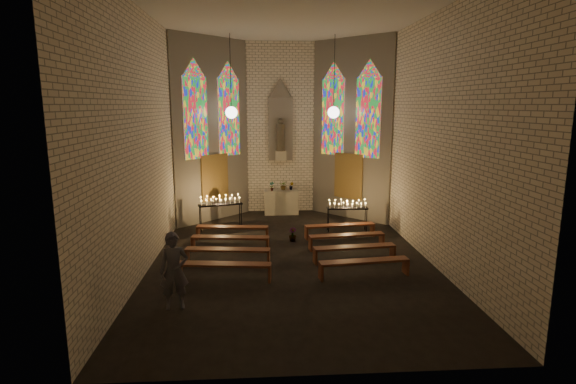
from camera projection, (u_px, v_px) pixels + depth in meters
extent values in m
plane|color=black|center=(290.00, 257.00, 13.43)|extent=(12.00, 12.00, 0.00)
cube|color=#F1E4CA|center=(280.00, 129.00, 18.64)|extent=(8.00, 0.02, 7.00)
cube|color=#F1E4CA|center=(318.00, 170.00, 6.89)|extent=(8.00, 0.02, 7.00)
cube|color=#F1E4CA|center=(148.00, 141.00, 12.51)|extent=(0.02, 12.00, 7.00)
cube|color=#F1E4CA|center=(428.00, 139.00, 13.02)|extent=(0.02, 12.00, 7.00)
cube|color=silver|center=(291.00, 10.00, 12.10)|extent=(8.00, 12.00, 0.01)
cube|color=#F1E4CA|center=(211.00, 131.00, 17.24)|extent=(2.72, 2.72, 7.00)
cube|color=#F1E4CA|center=(352.00, 130.00, 17.59)|extent=(2.72, 2.72, 7.00)
cube|color=#4C3F8C|center=(196.00, 118.00, 16.45)|extent=(0.78, 0.78, 3.00)
cube|color=#4C3F8C|center=(229.00, 117.00, 17.64)|extent=(0.78, 0.78, 3.00)
cube|color=#4C3F8C|center=(333.00, 117.00, 17.91)|extent=(0.78, 0.78, 3.00)
cube|color=#4C3F8C|center=(368.00, 118.00, 16.86)|extent=(0.78, 0.78, 3.00)
cube|color=brown|center=(215.00, 177.00, 17.48)|extent=(0.95, 0.95, 1.80)
cube|color=brown|center=(348.00, 176.00, 17.81)|extent=(0.95, 0.95, 1.80)
cube|color=gray|center=(281.00, 129.00, 18.57)|extent=(1.00, 0.12, 2.60)
cone|color=gray|center=(280.00, 88.00, 18.25)|extent=(1.00, 1.00, 0.80)
cube|color=#C0B89C|center=(281.00, 156.00, 18.64)|extent=(0.45, 0.30, 0.40)
cylinder|color=#4F4636|center=(281.00, 138.00, 18.49)|extent=(0.36, 0.36, 1.10)
sphere|color=#4F4636|center=(281.00, 122.00, 18.37)|extent=(0.26, 0.26, 0.26)
sphere|color=white|center=(231.00, 113.00, 16.53)|extent=(0.44, 0.44, 0.44)
cylinder|color=black|center=(230.00, 73.00, 16.26)|extent=(0.02, 0.02, 2.80)
sphere|color=white|center=(334.00, 112.00, 16.77)|extent=(0.44, 0.44, 0.44)
cylinder|color=black|center=(334.00, 74.00, 16.50)|extent=(0.02, 0.02, 2.80)
cube|color=#C0B89C|center=(281.00, 202.00, 18.68)|extent=(1.40, 0.60, 1.00)
imported|color=#4C723F|center=(272.00, 186.00, 18.44)|extent=(0.24, 0.20, 0.38)
imported|color=#4C723F|center=(284.00, 185.00, 18.65)|extent=(0.41, 0.37, 0.38)
imported|color=#4C723F|center=(291.00, 186.00, 18.66)|extent=(0.22, 0.19, 0.33)
imported|color=#4C723F|center=(293.00, 235.00, 14.95)|extent=(0.32, 0.32, 0.45)
cube|color=black|center=(220.00, 204.00, 16.35)|extent=(1.63, 0.79, 0.05)
cylinder|color=black|center=(201.00, 219.00, 16.06)|extent=(0.03, 0.03, 0.89)
cylinder|color=black|center=(241.00, 216.00, 16.55)|extent=(0.03, 0.03, 0.89)
cylinder|color=black|center=(200.00, 218.00, 16.34)|extent=(0.03, 0.03, 0.89)
cylinder|color=black|center=(240.00, 214.00, 16.82)|extent=(0.03, 0.03, 0.89)
cube|color=black|center=(347.00, 208.00, 16.08)|extent=(1.47, 0.39, 0.05)
cylinder|color=black|center=(329.00, 221.00, 16.00)|extent=(0.03, 0.03, 0.82)
cylinder|color=black|center=(367.00, 221.00, 16.05)|extent=(0.03, 0.03, 0.82)
cylinder|color=black|center=(328.00, 219.00, 16.27)|extent=(0.03, 0.03, 0.82)
cylinder|color=black|center=(365.00, 219.00, 16.32)|extent=(0.03, 0.03, 0.82)
cube|color=brown|center=(232.00, 227.00, 15.11)|extent=(2.43, 0.60, 0.06)
cube|color=brown|center=(198.00, 233.00, 15.20)|extent=(0.10, 0.34, 0.43)
cube|color=brown|center=(267.00, 234.00, 15.10)|extent=(0.10, 0.34, 0.43)
cube|color=brown|center=(340.00, 225.00, 15.34)|extent=(2.43, 0.60, 0.06)
cube|color=brown|center=(306.00, 233.00, 15.18)|extent=(0.10, 0.34, 0.43)
cube|color=brown|center=(372.00, 230.00, 15.59)|extent=(0.10, 0.34, 0.43)
cube|color=brown|center=(230.00, 237.00, 13.93)|extent=(2.43, 0.60, 0.06)
cube|color=brown|center=(193.00, 243.00, 14.03)|extent=(0.10, 0.34, 0.43)
cube|color=brown|center=(268.00, 245.00, 13.92)|extent=(0.10, 0.34, 0.43)
cube|color=brown|center=(347.00, 235.00, 14.17)|extent=(2.43, 0.60, 0.06)
cube|color=brown|center=(310.00, 244.00, 14.00)|extent=(0.10, 0.34, 0.43)
cube|color=brown|center=(382.00, 240.00, 14.41)|extent=(0.10, 0.34, 0.43)
cube|color=brown|center=(228.00, 250.00, 12.76)|extent=(2.43, 0.60, 0.06)
cube|color=brown|center=(187.00, 256.00, 12.85)|extent=(0.10, 0.34, 0.43)
cube|color=brown|center=(269.00, 257.00, 12.74)|extent=(0.10, 0.34, 0.43)
cube|color=brown|center=(355.00, 247.00, 12.99)|extent=(2.43, 0.60, 0.06)
cube|color=brown|center=(315.00, 256.00, 12.83)|extent=(0.10, 0.34, 0.43)
cube|color=brown|center=(393.00, 252.00, 13.24)|extent=(0.10, 0.34, 0.43)
cube|color=brown|center=(224.00, 264.00, 11.58)|extent=(2.43, 0.60, 0.06)
cube|color=brown|center=(180.00, 271.00, 11.68)|extent=(0.10, 0.34, 0.43)
cube|color=brown|center=(270.00, 273.00, 11.57)|extent=(0.10, 0.34, 0.43)
cube|color=brown|center=(364.00, 261.00, 11.82)|extent=(2.43, 0.60, 0.06)
cube|color=brown|center=(321.00, 272.00, 11.65)|extent=(0.10, 0.34, 0.43)
cube|color=brown|center=(406.00, 266.00, 12.06)|extent=(0.10, 0.34, 0.43)
imported|color=#4C4B55|center=(174.00, 271.00, 9.92)|extent=(0.69, 0.51, 1.74)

